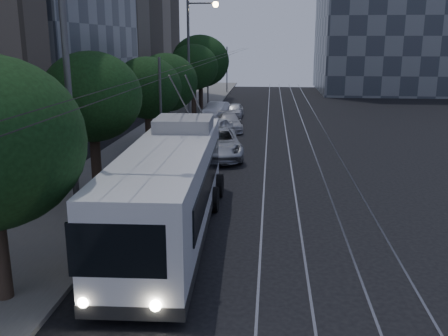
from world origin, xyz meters
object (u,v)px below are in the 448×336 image
car_white_a (214,129)px  car_white_d (235,110)px  trolleybus (171,187)px  streetlamp_far (194,52)px  car_white_b (229,122)px  car_white_c (217,111)px  pickup_silver (216,143)px  streetlamp_near (80,53)px

car_white_a → car_white_d: car_white_a is taller
trolleybus → streetlamp_far: streetlamp_far is taller
trolleybus → car_white_b: bearing=87.1°
trolleybus → streetlamp_far: size_ratio=1.31×
trolleybus → car_white_c: bearing=90.6°
trolleybus → pickup_silver: 12.41m
pickup_silver → car_white_a: pickup_silver is taller
trolleybus → car_white_c: trolleybus is taller
trolleybus → car_white_b: (0.28, 21.40, -1.12)m
trolleybus → car_white_d: trolleybus is taller
trolleybus → car_white_b: size_ratio=2.88×
car_white_a → car_white_c: (-0.83, 9.12, 0.01)m
car_white_c → car_white_d: size_ratio=1.24×
pickup_silver → car_white_c: size_ratio=1.39×
trolleybus → pickup_silver: size_ratio=2.08×
trolleybus → car_white_d: 28.65m
pickup_silver → streetlamp_near: size_ratio=0.57×
trolleybus → streetlamp_near: 5.65m
streetlamp_far → trolleybus: bearing=-83.6°
pickup_silver → car_white_d: bearing=80.8°
car_white_a → streetlamp_near: (-1.64, -20.39, 5.76)m
car_white_d → trolleybus: bearing=-89.7°
streetlamp_near → car_white_d: bearing=85.7°
streetlamp_far → pickup_silver: bearing=-73.7°
trolleybus → car_white_a: 18.16m
pickup_silver → streetlamp_near: streetlamp_near is taller
pickup_silver → streetlamp_far: 10.87m
streetlamp_near → pickup_silver: bearing=80.6°
car_white_b → streetlamp_near: bearing=-106.2°
streetlamp_near → streetlamp_far: 23.86m
trolleybus → streetlamp_near: streetlamp_near is taller
pickup_silver → streetlamp_far: size_ratio=0.63×
trolleybus → car_white_d: size_ratio=3.60×
pickup_silver → car_white_b: 9.03m
car_white_d → streetlamp_near: streetlamp_near is taller
car_white_a → pickup_silver: bearing=-66.3°
car_white_b → car_white_c: (-1.60, 5.84, 0.08)m
car_white_c → streetlamp_far: 7.78m
car_white_d → car_white_c: bearing=-137.2°
pickup_silver → car_white_b: size_ratio=1.39×
car_white_c → streetlamp_far: (-1.09, -5.66, 5.23)m
car_white_a → car_white_c: 9.16m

